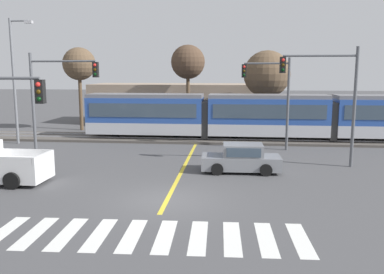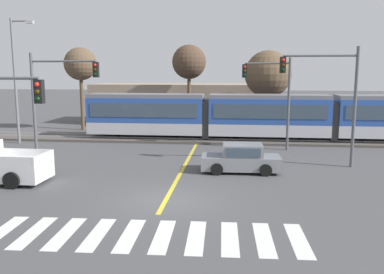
{
  "view_description": "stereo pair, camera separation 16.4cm",
  "coord_description": "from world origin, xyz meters",
  "px_view_note": "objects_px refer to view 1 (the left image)",
  "views": [
    {
      "loc": [
        2.7,
        -16.26,
        5.38
      ],
      "look_at": [
        0.38,
        6.83,
        1.6
      ],
      "focal_mm": 38.0,
      "sensor_mm": 36.0,
      "label": 1
    },
    {
      "loc": [
        2.86,
        -16.25,
        5.38
      ],
      "look_at": [
        0.38,
        6.83,
        1.6
      ],
      "focal_mm": 38.0,
      "sensor_mm": 36.0,
      "label": 2
    }
  ],
  "objects_px": {
    "traffic_light_mid_left": "(54,90)",
    "traffic_light_far_right": "(273,90)",
    "street_lamp_west": "(15,75)",
    "sedan_crossing": "(241,159)",
    "traffic_light_mid_right": "(330,89)",
    "bare_tree_east": "(267,74)",
    "light_rail_tram": "(267,115)",
    "bare_tree_far_west": "(79,65)",
    "bare_tree_west": "(188,63)"
  },
  "relations": [
    {
      "from": "light_rail_tram",
      "to": "traffic_light_far_right",
      "type": "xyz_separation_m",
      "value": [
        0.02,
        -3.42,
        2.08
      ]
    },
    {
      "from": "light_rail_tram",
      "to": "traffic_light_mid_right",
      "type": "distance_m",
      "value": 8.88
    },
    {
      "from": "traffic_light_mid_right",
      "to": "bare_tree_east",
      "type": "bearing_deg",
      "value": 100.55
    },
    {
      "from": "street_lamp_west",
      "to": "bare_tree_far_west",
      "type": "bearing_deg",
      "value": 74.58
    },
    {
      "from": "sedan_crossing",
      "to": "bare_tree_east",
      "type": "height_order",
      "value": "bare_tree_east"
    },
    {
      "from": "sedan_crossing",
      "to": "bare_tree_far_west",
      "type": "xyz_separation_m",
      "value": [
        -14.34,
        14.39,
        5.24
      ]
    },
    {
      "from": "sedan_crossing",
      "to": "street_lamp_west",
      "type": "distance_m",
      "value": 18.36
    },
    {
      "from": "bare_tree_west",
      "to": "bare_tree_east",
      "type": "relative_size",
      "value": 1.08
    },
    {
      "from": "street_lamp_west",
      "to": "bare_tree_east",
      "type": "relative_size",
      "value": 1.27
    },
    {
      "from": "bare_tree_west",
      "to": "traffic_light_far_right",
      "type": "bearing_deg",
      "value": -53.39
    },
    {
      "from": "traffic_light_far_right",
      "to": "street_lamp_west",
      "type": "bearing_deg",
      "value": 178.28
    },
    {
      "from": "light_rail_tram",
      "to": "bare_tree_east",
      "type": "distance_m",
      "value": 5.8
    },
    {
      "from": "traffic_light_mid_right",
      "to": "street_lamp_west",
      "type": "distance_m",
      "value": 21.89
    },
    {
      "from": "light_rail_tram",
      "to": "street_lamp_west",
      "type": "height_order",
      "value": "street_lamp_west"
    },
    {
      "from": "bare_tree_far_west",
      "to": "light_rail_tram",
      "type": "bearing_deg",
      "value": -15.19
    },
    {
      "from": "street_lamp_west",
      "to": "sedan_crossing",
      "type": "bearing_deg",
      "value": -23.29
    },
    {
      "from": "traffic_light_far_right",
      "to": "traffic_light_mid_left",
      "type": "bearing_deg",
      "value": -161.65
    },
    {
      "from": "light_rail_tram",
      "to": "bare_tree_east",
      "type": "bearing_deg",
      "value": 86.83
    },
    {
      "from": "traffic_light_far_right",
      "to": "bare_tree_west",
      "type": "height_order",
      "value": "bare_tree_west"
    },
    {
      "from": "sedan_crossing",
      "to": "street_lamp_west",
      "type": "bearing_deg",
      "value": 156.71
    },
    {
      "from": "light_rail_tram",
      "to": "traffic_light_far_right",
      "type": "bearing_deg",
      "value": -89.73
    },
    {
      "from": "light_rail_tram",
      "to": "sedan_crossing",
      "type": "bearing_deg",
      "value": -102.31
    },
    {
      "from": "bare_tree_far_west",
      "to": "bare_tree_east",
      "type": "relative_size",
      "value": 1.04
    },
    {
      "from": "light_rail_tram",
      "to": "bare_tree_far_west",
      "type": "distance_m",
      "value": 17.54
    },
    {
      "from": "traffic_light_far_right",
      "to": "bare_tree_east",
      "type": "xyz_separation_m",
      "value": [
        0.26,
        8.34,
        0.98
      ]
    },
    {
      "from": "bare_tree_far_west",
      "to": "bare_tree_east",
      "type": "xyz_separation_m",
      "value": [
        16.78,
        0.44,
        -0.85
      ]
    },
    {
      "from": "light_rail_tram",
      "to": "bare_tree_west",
      "type": "distance_m",
      "value": 9.76
    },
    {
      "from": "bare_tree_far_west",
      "to": "bare_tree_west",
      "type": "xyz_separation_m",
      "value": [
        9.73,
        1.23,
        0.19
      ]
    },
    {
      "from": "sedan_crossing",
      "to": "street_lamp_west",
      "type": "relative_size",
      "value": 0.46
    },
    {
      "from": "sedan_crossing",
      "to": "traffic_light_mid_left",
      "type": "distance_m",
      "value": 11.93
    },
    {
      "from": "light_rail_tram",
      "to": "traffic_light_mid_right",
      "type": "bearing_deg",
      "value": -71.59
    },
    {
      "from": "traffic_light_mid_left",
      "to": "traffic_light_far_right",
      "type": "bearing_deg",
      "value": 18.35
    },
    {
      "from": "traffic_light_mid_left",
      "to": "street_lamp_west",
      "type": "distance_m",
      "value": 7.24
    },
    {
      "from": "street_lamp_west",
      "to": "traffic_light_mid_right",
      "type": "bearing_deg",
      "value": -13.92
    },
    {
      "from": "street_lamp_west",
      "to": "bare_tree_west",
      "type": "distance_m",
      "value": 14.59
    },
    {
      "from": "bare_tree_far_west",
      "to": "street_lamp_west",
      "type": "bearing_deg",
      "value": -105.42
    },
    {
      "from": "traffic_light_mid_right",
      "to": "bare_tree_east",
      "type": "distance_m",
      "value": 13.29
    },
    {
      "from": "bare_tree_far_west",
      "to": "traffic_light_far_right",
      "type": "bearing_deg",
      "value": -25.56
    },
    {
      "from": "traffic_light_far_right",
      "to": "street_lamp_west",
      "type": "xyz_separation_m",
      "value": [
        -18.55,
        0.56,
        0.97
      ]
    },
    {
      "from": "sedan_crossing",
      "to": "traffic_light_mid_right",
      "type": "height_order",
      "value": "traffic_light_mid_right"
    },
    {
      "from": "traffic_light_far_right",
      "to": "sedan_crossing",
      "type": "bearing_deg",
      "value": -108.56
    },
    {
      "from": "traffic_light_far_right",
      "to": "bare_tree_far_west",
      "type": "xyz_separation_m",
      "value": [
        -16.52,
        7.9,
        1.82
      ]
    },
    {
      "from": "sedan_crossing",
      "to": "traffic_light_mid_left",
      "type": "relative_size",
      "value": 0.66
    },
    {
      "from": "bare_tree_far_west",
      "to": "bare_tree_east",
      "type": "bearing_deg",
      "value": 1.51
    },
    {
      "from": "light_rail_tram",
      "to": "bare_tree_west",
      "type": "xyz_separation_m",
      "value": [
        -6.77,
        5.72,
        4.08
      ]
    },
    {
      "from": "sedan_crossing",
      "to": "traffic_light_mid_right",
      "type": "distance_m",
      "value": 6.38
    },
    {
      "from": "bare_tree_far_west",
      "to": "traffic_light_mid_right",
      "type": "bearing_deg",
      "value": -33.28
    },
    {
      "from": "traffic_light_far_right",
      "to": "traffic_light_mid_right",
      "type": "height_order",
      "value": "traffic_light_mid_right"
    },
    {
      "from": "traffic_light_far_right",
      "to": "bare_tree_far_west",
      "type": "distance_m",
      "value": 18.4
    },
    {
      "from": "sedan_crossing",
      "to": "light_rail_tram",
      "type": "bearing_deg",
      "value": 77.69
    }
  ]
}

